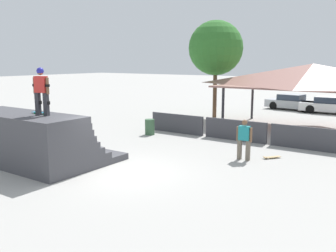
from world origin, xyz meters
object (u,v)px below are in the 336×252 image
Objects in this scene: tree_beside_pavilion at (216,48)px; trash_bin at (150,127)px; parked_car_silver at (292,102)px; parked_car_white at (331,106)px; skateboard_on_ground at (271,157)px; skateboard_on_deck at (41,113)px; skater_on_deck at (41,88)px; bystander_walking at (244,138)px.

trash_bin is at bearing -89.60° from tree_beside_pavilion.
parked_car_silver is 3.15m from parked_car_white.
trash_bin is 15.81m from parked_car_white.
skateboard_on_ground is 7.32m from trash_bin.
trash_bin is at bearing -61.77° from skateboard_on_ground.
parked_car_white is (6.32, 14.49, 0.18)m from trash_bin.
tree_beside_pavilion is (-0.45, 14.85, 2.77)m from skateboard_on_deck.
skateboard_on_deck is 7.41m from trash_bin.
skateboard_on_deck is at bearing -11.17° from skateboard_on_ground.
parked_car_silver and parked_car_white have the same top height.
skater_on_deck is at bearing -106.39° from parked_car_white.
parked_car_silver is at bearing -128.94° from skateboard_on_ground.
skateboard_on_deck is 0.93× the size of trash_bin.
parked_car_silver is 0.96× the size of parked_car_white.
tree_beside_pavilion is at bearing -135.15° from parked_car_white.
skateboard_on_deck is at bearing -107.46° from parked_car_white.
parked_car_white is at bearing 62.36° from skater_on_deck.
parked_car_white reaches higher than trash_bin.
trash_bin is 0.20× the size of parked_car_silver.
bystander_walking is 1.50m from skateboard_on_ground.
trash_bin reaches higher than skateboard_on_ground.
skater_on_deck is 7.90m from trash_bin.
skater_on_deck is 0.26× the size of tree_beside_pavilion.
parked_car_white is at bearing -93.16° from bystander_walking.
skateboard_on_ground is 15.66m from parked_car_white.
skateboard_on_deck is 0.12× the size of tree_beside_pavilion.
tree_beside_pavilion is 8.83m from trash_bin.
trash_bin is (-7.22, 1.13, 0.37)m from skateboard_on_ground.
tree_beside_pavilion is 1.57× the size of parked_car_silver.
bystander_walking reaches higher than trash_bin.
skateboard_on_ground is at bearing -50.34° from tree_beside_pavilion.
trash_bin is 0.19× the size of parked_car_white.
skateboard_on_deck reaches higher than trash_bin.
parked_car_white is at bearing -2.19° from parked_car_silver.
skater_on_deck is at bearing -8.54° from skateboard_on_ground.
bystander_walking is (5.95, 5.21, -1.15)m from skateboard_on_deck.
parked_car_silver is (-3.13, 17.01, -0.32)m from bystander_walking.
tree_beside_pavilion is (-7.27, 8.78, 4.79)m from skateboard_on_ground.
bystander_walking reaches higher than parked_car_white.
tree_beside_pavilion reaches higher than skateboard_on_ground.
tree_beside_pavilion is at bearing -59.67° from bystander_walking.
tree_beside_pavilion reaches higher than parked_car_silver.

